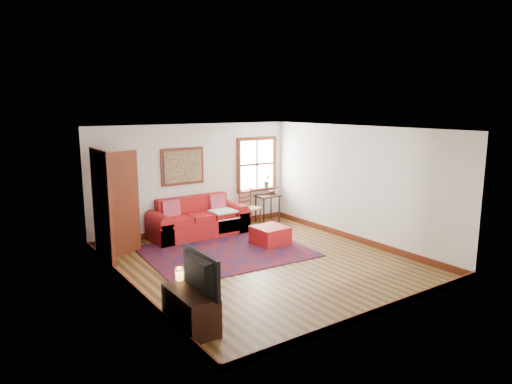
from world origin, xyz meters
TOP-DOWN VIEW (x-y plane):
  - ground at (0.00, 0.00)m, footprint 5.50×5.50m
  - room_envelope at (0.00, 0.02)m, footprint 5.04×5.54m
  - window at (1.78, 2.70)m, footprint 1.18×0.20m
  - doorway at (-2.21, 1.78)m, footprint 0.89×1.08m
  - framed_artwork at (-0.30, 2.71)m, footprint 1.05×0.07m
  - persian_rug at (-0.25, 0.91)m, footprint 3.28×2.70m
  - red_leather_sofa at (-0.15, 2.32)m, footprint 2.21×0.91m
  - red_ottoman at (0.81, 0.84)m, footprint 0.69×0.69m
  - side_table at (1.86, 2.40)m, footprint 0.58×0.43m
  - ladder_back_chair at (1.22, 2.31)m, footprint 0.50×0.48m
  - media_cabinet at (-2.27, -1.59)m, footprint 0.42×0.94m
  - television at (-2.25, -1.68)m, footprint 0.12×0.95m
  - candle_hurricane at (-2.22, -1.17)m, footprint 0.12×0.12m

SIDE VIEW (x-z plane):
  - ground at x=0.00m, z-range 0.00..0.00m
  - persian_rug at x=-0.25m, z-range 0.00..0.02m
  - red_ottoman at x=0.81m, z-range 0.00..0.38m
  - media_cabinet at x=-2.27m, z-range 0.00..0.52m
  - red_leather_sofa at x=-0.15m, z-range -0.15..0.72m
  - ladder_back_chair at x=1.22m, z-range 0.04..0.97m
  - side_table at x=1.86m, z-range 0.22..0.92m
  - candle_hurricane at x=-2.22m, z-range 0.51..0.69m
  - television at x=-2.25m, z-range 0.52..1.06m
  - doorway at x=-2.21m, z-range 0.00..2.14m
  - window at x=1.78m, z-range 0.62..2.00m
  - framed_artwork at x=-0.30m, z-range 1.13..1.98m
  - room_envelope at x=0.00m, z-range 0.39..2.91m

